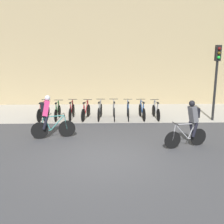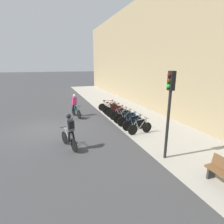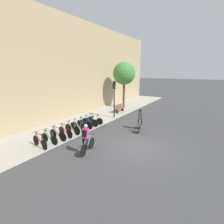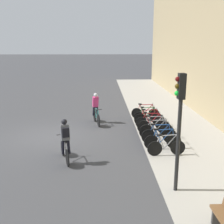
{
  "view_description": "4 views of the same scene",
  "coord_description": "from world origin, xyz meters",
  "px_view_note": "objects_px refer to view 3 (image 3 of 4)",
  "views": [
    {
      "loc": [
        0.05,
        -8.76,
        3.73
      ],
      "look_at": [
        0.33,
        3.62,
        0.77
      ],
      "focal_mm": 45.0,
      "sensor_mm": 36.0,
      "label": 1
    },
    {
      "loc": [
        11.17,
        0.37,
        3.96
      ],
      "look_at": [
        0.38,
        4.38,
        0.85
      ],
      "focal_mm": 28.0,
      "sensor_mm": 36.0,
      "label": 2
    },
    {
      "loc": [
        -9.59,
        -3.87,
        4.75
      ],
      "look_at": [
        1.9,
        3.06,
        1.56
      ],
      "focal_mm": 28.0,
      "sensor_mm": 36.0,
      "label": 3
    },
    {
      "loc": [
        13.55,
        2.63,
        4.61
      ],
      "look_at": [
        0.82,
        3.11,
        1.44
      ],
      "focal_mm": 45.0,
      "sensor_mm": 36.0,
      "label": 4
    }
  ],
  "objects_px": {
    "parked_bike_4": "(72,129)",
    "parked_bike_6": "(85,124)",
    "parked_bike_2": "(58,134)",
    "parked_bike_5": "(79,126)",
    "parked_bike_0": "(40,142)",
    "parked_bike_1": "(49,138)",
    "parked_bike_7": "(90,122)",
    "cyclist_pink": "(86,138)",
    "parked_bike_3": "(65,131)",
    "cyclist_grey": "(140,119)",
    "parked_bike_8": "(95,120)",
    "traffic_light_pole": "(114,93)",
    "bench": "(119,108)"
  },
  "relations": [
    {
      "from": "parked_bike_6",
      "to": "bench",
      "type": "height_order",
      "value": "parked_bike_6"
    },
    {
      "from": "parked_bike_7",
      "to": "parked_bike_4",
      "type": "bearing_deg",
      "value": 179.99
    },
    {
      "from": "parked_bike_3",
      "to": "bench",
      "type": "height_order",
      "value": "parked_bike_3"
    },
    {
      "from": "parked_bike_8",
      "to": "traffic_light_pole",
      "type": "distance_m",
      "value": 3.61
    },
    {
      "from": "parked_bike_6",
      "to": "parked_bike_0",
      "type": "bearing_deg",
      "value": -179.99
    },
    {
      "from": "cyclist_grey",
      "to": "parked_bike_6",
      "type": "relative_size",
      "value": 1.05
    },
    {
      "from": "cyclist_grey",
      "to": "parked_bike_7",
      "type": "xyz_separation_m",
      "value": [
        -1.28,
        4.11,
        -0.55
      ]
    },
    {
      "from": "parked_bike_1",
      "to": "parked_bike_7",
      "type": "distance_m",
      "value": 4.36
    },
    {
      "from": "parked_bike_1",
      "to": "parked_bike_3",
      "type": "relative_size",
      "value": 0.95
    },
    {
      "from": "parked_bike_4",
      "to": "parked_bike_5",
      "type": "distance_m",
      "value": 0.73
    },
    {
      "from": "cyclist_pink",
      "to": "traffic_light_pole",
      "type": "distance_m",
      "value": 8.39
    },
    {
      "from": "parked_bike_0",
      "to": "parked_bike_4",
      "type": "xyz_separation_m",
      "value": [
        2.9,
        0.0,
        0.01
      ]
    },
    {
      "from": "parked_bike_1",
      "to": "parked_bike_8",
      "type": "distance_m",
      "value": 5.08
    },
    {
      "from": "parked_bike_2",
      "to": "bench",
      "type": "distance_m",
      "value": 9.64
    },
    {
      "from": "parked_bike_5",
      "to": "cyclist_pink",
      "type": "bearing_deg",
      "value": -132.26
    },
    {
      "from": "parked_bike_7",
      "to": "parked_bike_8",
      "type": "bearing_deg",
      "value": -0.01
    },
    {
      "from": "cyclist_pink",
      "to": "parked_bike_4",
      "type": "height_order",
      "value": "cyclist_pink"
    },
    {
      "from": "parked_bike_4",
      "to": "parked_bike_1",
      "type": "bearing_deg",
      "value": -179.99
    },
    {
      "from": "parked_bike_6",
      "to": "parked_bike_2",
      "type": "bearing_deg",
      "value": 180.0
    },
    {
      "from": "parked_bike_5",
      "to": "bench",
      "type": "xyz_separation_m",
      "value": [
        7.46,
        0.38,
        0.06
      ]
    },
    {
      "from": "parked_bike_6",
      "to": "parked_bike_4",
      "type": "bearing_deg",
      "value": 179.99
    },
    {
      "from": "parked_bike_3",
      "to": "cyclist_grey",
      "type": "bearing_deg",
      "value": -44.47
    },
    {
      "from": "parked_bike_2",
      "to": "parked_bike_4",
      "type": "bearing_deg",
      "value": 0.01
    },
    {
      "from": "parked_bike_0",
      "to": "parked_bike_3",
      "type": "xyz_separation_m",
      "value": [
        2.18,
        0.0,
        -0.0
      ]
    },
    {
      "from": "parked_bike_0",
      "to": "parked_bike_5",
      "type": "xyz_separation_m",
      "value": [
        3.63,
        0.0,
        0.01
      ]
    },
    {
      "from": "parked_bike_1",
      "to": "parked_bike_5",
      "type": "relative_size",
      "value": 0.92
    },
    {
      "from": "parked_bike_7",
      "to": "bench",
      "type": "relative_size",
      "value": 1.03
    },
    {
      "from": "parked_bike_2",
      "to": "parked_bike_5",
      "type": "bearing_deg",
      "value": 0.0
    },
    {
      "from": "parked_bike_4",
      "to": "parked_bike_7",
      "type": "xyz_separation_m",
      "value": [
        2.18,
        -0.0,
        -0.01
      ]
    },
    {
      "from": "bench",
      "to": "cyclist_pink",
      "type": "bearing_deg",
      "value": -161.54
    },
    {
      "from": "cyclist_pink",
      "to": "parked_bike_8",
      "type": "bearing_deg",
      "value": 31.55
    },
    {
      "from": "cyclist_grey",
      "to": "parked_bike_8",
      "type": "height_order",
      "value": "cyclist_grey"
    },
    {
      "from": "parked_bike_1",
      "to": "parked_bike_7",
      "type": "bearing_deg",
      "value": -0.0
    },
    {
      "from": "parked_bike_3",
      "to": "parked_bike_7",
      "type": "bearing_deg",
      "value": 0.01
    },
    {
      "from": "parked_bike_1",
      "to": "bench",
      "type": "distance_m",
      "value": 10.37
    },
    {
      "from": "parked_bike_4",
      "to": "parked_bike_6",
      "type": "bearing_deg",
      "value": -0.01
    },
    {
      "from": "cyclist_grey",
      "to": "parked_bike_8",
      "type": "relative_size",
      "value": 1.09
    },
    {
      "from": "cyclist_grey",
      "to": "parked_bike_5",
      "type": "xyz_separation_m",
      "value": [
        -2.74,
        4.12,
        -0.53
      ]
    },
    {
      "from": "cyclist_pink",
      "to": "parked_bike_0",
      "type": "xyz_separation_m",
      "value": [
        -0.88,
        3.03,
        -0.55
      ]
    },
    {
      "from": "parked_bike_8",
      "to": "bench",
      "type": "relative_size",
      "value": 0.99
    },
    {
      "from": "traffic_light_pole",
      "to": "parked_bike_4",
      "type": "bearing_deg",
      "value": 176.52
    },
    {
      "from": "parked_bike_0",
      "to": "parked_bike_5",
      "type": "bearing_deg",
      "value": 0.01
    },
    {
      "from": "cyclist_pink",
      "to": "parked_bike_4",
      "type": "distance_m",
      "value": 3.68
    },
    {
      "from": "parked_bike_0",
      "to": "parked_bike_2",
      "type": "relative_size",
      "value": 1.0
    },
    {
      "from": "traffic_light_pole",
      "to": "bench",
      "type": "bearing_deg",
      "value": 16.75
    },
    {
      "from": "parked_bike_3",
      "to": "bench",
      "type": "distance_m",
      "value": 8.92
    },
    {
      "from": "parked_bike_2",
      "to": "parked_bike_5",
      "type": "height_order",
      "value": "parked_bike_5"
    },
    {
      "from": "parked_bike_5",
      "to": "bench",
      "type": "bearing_deg",
      "value": 2.93
    },
    {
      "from": "cyclist_pink",
      "to": "parked_bike_7",
      "type": "height_order",
      "value": "cyclist_pink"
    },
    {
      "from": "parked_bike_7",
      "to": "parked_bike_8",
      "type": "xyz_separation_m",
      "value": [
        0.73,
        -0.0,
        -0.01
      ]
    }
  ]
}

